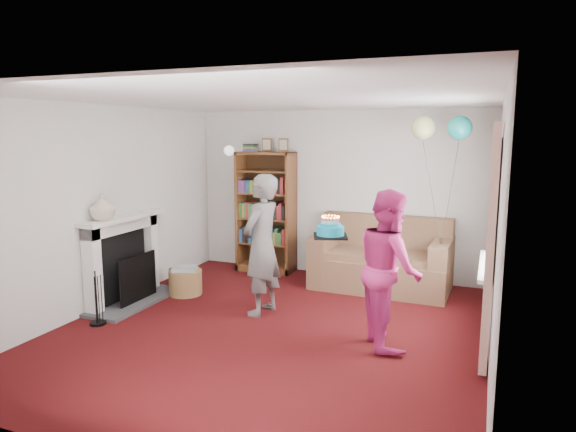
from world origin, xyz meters
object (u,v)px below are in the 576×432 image
at_px(sofa, 382,262).
at_px(person_magenta, 389,268).
at_px(bookcase, 267,213).
at_px(person_striped, 262,245).
at_px(birthday_cake, 330,231).

height_order(sofa, person_magenta, person_magenta).
bearing_deg(sofa, bookcase, 175.04).
bearing_deg(bookcase, person_striped, -67.72).
bearing_deg(birthday_cake, person_magenta, 1.52).
height_order(bookcase, birthday_cake, bookcase).
relative_size(sofa, person_magenta, 1.16).
height_order(person_striped, birthday_cake, person_striped).
bearing_deg(sofa, person_magenta, -75.08).
xyz_separation_m(sofa, person_magenta, (0.46, -1.97, 0.44)).
bearing_deg(sofa, birthday_cake, -92.87).
bearing_deg(person_magenta, sofa, -13.16).
bearing_deg(person_striped, birthday_cake, 76.83).
xyz_separation_m(sofa, person_striped, (-1.13, -1.62, 0.48)).
distance_m(sofa, person_striped, 2.03).
relative_size(bookcase, person_magenta, 1.29).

